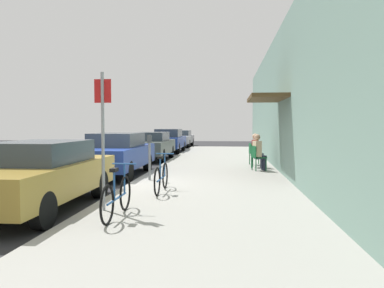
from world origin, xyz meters
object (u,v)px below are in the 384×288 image
parked_car_2 (151,145)px  seated_patron_0 (259,151)px  parked_car_3 (168,140)px  cafe_chair_1 (255,154)px  parked_car_0 (39,174)px  bicycle_1 (161,177)px  cafe_chair_0 (257,156)px  seated_patron_1 (257,149)px  cafe_chair_2 (253,152)px  parking_meter (149,154)px  parked_car_1 (116,153)px  bicycle_0 (117,197)px  parked_car_4 (181,138)px  street_sign (103,130)px

parked_car_2 → seated_patron_0: bearing=-44.9°
parked_car_2 → parked_car_3: size_ratio=1.00×
seated_patron_0 → cafe_chair_1: seated_patron_0 is taller
parked_car_0 → bicycle_1: 2.75m
parked_car_3 → cafe_chair_0: size_ratio=5.06×
seated_patron_1 → cafe_chair_2: (-0.06, 0.96, -0.19)m
parking_meter → seated_patron_0: parking_meter is taller
parked_car_2 → cafe_chair_0: 6.90m
parked_car_1 → parking_meter: bearing=-49.0°
parked_car_1 → parked_car_2: 5.77m
seated_patron_1 → cafe_chair_1: bearing=169.7°
parked_car_0 → cafe_chair_0: (4.85, 6.08, -0.11)m
bicycle_0 → cafe_chair_2: 9.37m
parked_car_4 → parking_meter: size_ratio=3.33×
bicycle_1 → cafe_chair_2: size_ratio=1.97×
parked_car_3 → bicycle_0: parked_car_3 is taller
parked_car_4 → bicycle_0: bearing=-85.3°
seated_patron_0 → seated_patron_1: same height
street_sign → bicycle_1: bearing=69.6°
cafe_chair_1 → cafe_chair_2: size_ratio=1.00×
street_sign → seated_patron_1: street_sign is taller
parked_car_3 → street_sign: street_sign is taller
bicycle_1 → cafe_chair_2: (2.61, 6.40, 0.14)m
cafe_chair_1 → parked_car_1: bearing=-159.6°
cafe_chair_0 → parked_car_2: bearing=134.7°
parked_car_4 → street_sign: bearing=-86.2°
parked_car_3 → parked_car_0: bearing=-90.0°
parking_meter → seated_patron_0: size_ratio=1.02×
parked_car_0 → parked_car_4: parked_car_0 is taller
parked_car_1 → cafe_chair_2: bearing=29.6°
parked_car_0 → street_sign: 1.80m
seated_patron_1 → parked_car_2: bearing=141.0°
parking_meter → street_sign: 3.93m
street_sign → seated_patron_1: bearing=65.4°
street_sign → cafe_chair_2: size_ratio=2.99×
seated_patron_1 → cafe_chair_2: size_ratio=1.48×
parked_car_4 → cafe_chair_1: 16.02m
parked_car_0 → seated_patron_1: (4.91, 7.01, 0.09)m
parked_car_0 → seated_patron_1: bearing=55.0°
parking_meter → seated_patron_1: 4.90m
parked_car_1 → cafe_chair_0: 4.93m
parked_car_3 → parking_meter: size_ratio=3.33×
parked_car_1 → parked_car_3: 11.08m
parked_car_3 → parked_car_4: 6.00m
parked_car_2 → bicycle_1: 9.68m
parked_car_4 → street_sign: size_ratio=1.69×
parked_car_4 → bicycle_0: size_ratio=2.57×
bicycle_0 → seated_patron_1: 8.49m
parked_car_4 → seated_patron_1: (4.91, -15.28, 0.12)m
parked_car_1 → cafe_chair_1: parked_car_1 is taller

